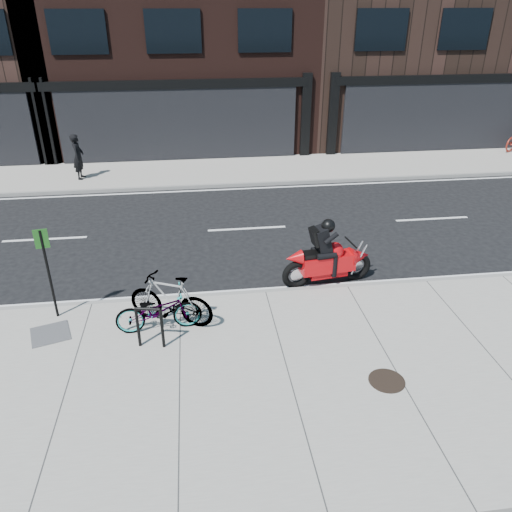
{
  "coord_description": "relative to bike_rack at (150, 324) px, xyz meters",
  "views": [
    {
      "loc": [
        -1.52,
        -11.98,
        6.28
      ],
      "look_at": [
        -0.18,
        -1.6,
        0.9
      ],
      "focal_mm": 35.0,
      "sensor_mm": 36.0,
      "label": 1
    }
  ],
  "objects": [
    {
      "name": "building_mideast",
      "position": [
        12.55,
        18.25,
        5.59
      ],
      "size": [
        12.0,
        10.0,
        12.5
      ],
      "primitive_type": "cube",
      "color": "black",
      "rests_on": "ground"
    },
    {
      "name": "sign_post",
      "position": [
        -2.11,
        1.35,
        0.7
      ],
      "size": [
        0.28,
        0.07,
        2.07
      ],
      "rotation": [
        0.0,
        0.0,
        0.17
      ],
      "color": "black",
      "rests_on": "sidewalk_near"
    },
    {
      "name": "manhole_cover",
      "position": [
        4.28,
        -1.59,
        -0.53
      ],
      "size": [
        0.73,
        0.73,
        0.02
      ],
      "primitive_type": "cylinder",
      "rotation": [
        0.0,
        0.0,
        -0.11
      ],
      "color": "black",
      "rests_on": "sidewalk_near"
    },
    {
      "name": "bicycle_rear",
      "position": [
        0.39,
        0.8,
        0.04
      ],
      "size": [
        1.95,
        1.27,
        1.14
      ],
      "primitive_type": "imported",
      "rotation": [
        0.0,
        0.0,
        4.29
      ],
      "color": "gray",
      "rests_on": "sidewalk_near"
    },
    {
      "name": "bike_rack",
      "position": [
        0.0,
        0.0,
        0.0
      ],
      "size": [
        0.53,
        0.16,
        0.91
      ],
      "rotation": [
        0.0,
        0.0,
        -0.2
      ],
      "color": "black",
      "rests_on": "sidewalk_near"
    },
    {
      "name": "motorcycle",
      "position": [
        4.24,
        2.21,
        0.04
      ],
      "size": [
        2.33,
        0.71,
        1.74
      ],
      "rotation": [
        0.0,
        0.0,
        0.14
      ],
      "color": "black",
      "rests_on": "ground"
    },
    {
      "name": "sidewalk_far",
      "position": [
        2.55,
        11.5,
        -0.6
      ],
      "size": [
        60.0,
        3.5,
        0.13
      ],
      "primitive_type": "cube",
      "color": "gray",
      "rests_on": "ground"
    },
    {
      "name": "ground",
      "position": [
        2.55,
        3.75,
        -0.66
      ],
      "size": [
        120.0,
        120.0,
        0.0
      ],
      "primitive_type": "plane",
      "color": "black",
      "rests_on": "ground"
    },
    {
      "name": "bicycle_front",
      "position": [
        0.14,
        0.56,
        -0.07
      ],
      "size": [
        1.81,
        0.75,
        0.93
      ],
      "primitive_type": "imported",
      "rotation": [
        0.0,
        0.0,
        1.65
      ],
      "color": "gray",
      "rests_on": "sidewalk_near"
    },
    {
      "name": "utility_grate",
      "position": [
        -2.11,
        0.67,
        -0.53
      ],
      "size": [
        0.94,
        0.94,
        0.02
      ],
      "primitive_type": "cube",
      "rotation": [
        0.0,
        0.0,
        0.31
      ],
      "color": "#4F4F51",
      "rests_on": "sidewalk_near"
    },
    {
      "name": "sidewalk_near",
      "position": [
        2.55,
        -1.25,
        -0.6
      ],
      "size": [
        60.0,
        6.0,
        0.13
      ],
      "primitive_type": "cube",
      "color": "gray",
      "rests_on": "ground"
    },
    {
      "name": "pedestrian",
      "position": [
        -3.3,
        11.05,
        0.32
      ],
      "size": [
        0.43,
        0.64,
        1.71
      ],
      "primitive_type": "imported",
      "rotation": [
        0.0,
        0.0,
        1.54
      ],
      "color": "black",
      "rests_on": "sidewalk_far"
    }
  ]
}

